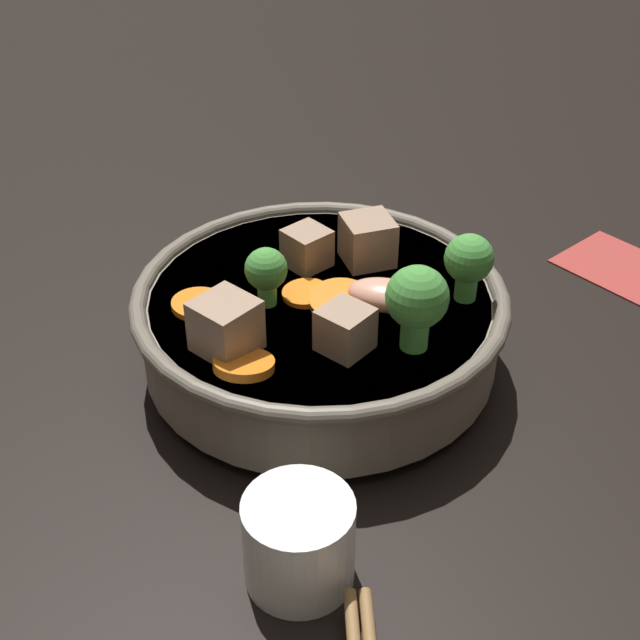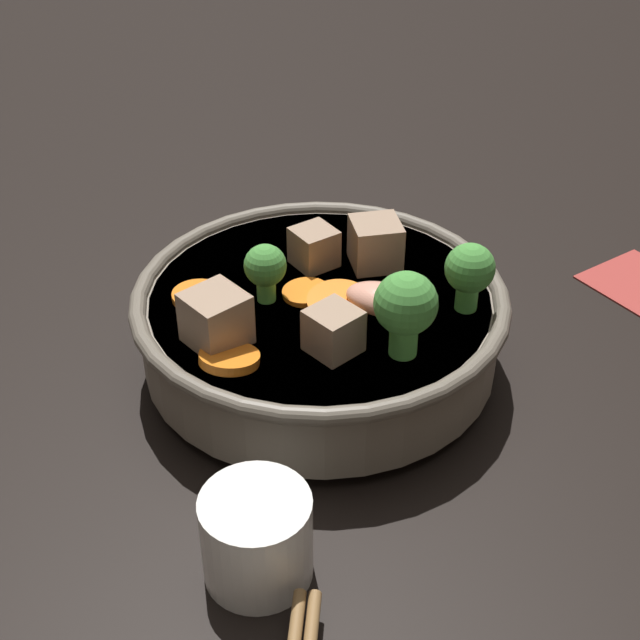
# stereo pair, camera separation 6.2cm
# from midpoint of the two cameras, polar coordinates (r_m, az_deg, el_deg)

# --- Properties ---
(ground_plane) EXTENTS (3.00, 3.00, 0.00)m
(ground_plane) POSITION_cam_midpoint_polar(r_m,az_deg,el_deg) (0.65, -2.76, -3.03)
(ground_plane) COLOR black
(stirfry_bowl) EXTENTS (0.26, 0.26, 0.12)m
(stirfry_bowl) POSITION_cam_midpoint_polar(r_m,az_deg,el_deg) (0.62, -2.77, 0.05)
(stirfry_bowl) COLOR slate
(stirfry_bowl) RESTS_ON ground_plane
(tea_cup) EXTENTS (0.06, 0.06, 0.06)m
(tea_cup) POSITION_cam_midpoint_polar(r_m,az_deg,el_deg) (0.50, -5.09, -14.05)
(tea_cup) COLOR white
(tea_cup) RESTS_ON ground_plane
(napkin) EXTENTS (0.12, 0.10, 0.00)m
(napkin) POSITION_cam_midpoint_polar(r_m,az_deg,el_deg) (0.79, 17.03, 3.00)
(napkin) COLOR #A33833
(napkin) RESTS_ON ground_plane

